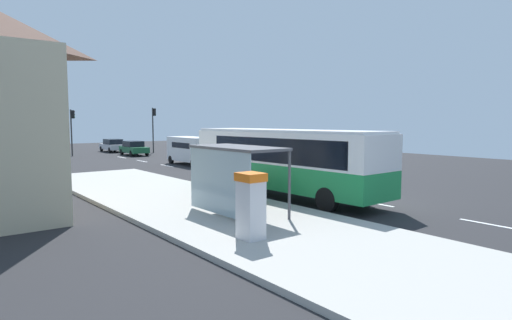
% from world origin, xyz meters
% --- Properties ---
extents(ground_plane, '(56.00, 92.00, 0.04)m').
position_xyz_m(ground_plane, '(0.00, 14.00, -0.02)').
color(ground_plane, '#262628').
extents(sidewalk_platform, '(6.20, 30.00, 0.18)m').
position_xyz_m(sidewalk_platform, '(-6.40, 2.00, 0.09)').
color(sidewalk_platform, '#ADAAA3').
rests_on(sidewalk_platform, ground).
extents(lane_stripe_seg_0, '(0.16, 2.20, 0.01)m').
position_xyz_m(lane_stripe_seg_0, '(0.25, -6.00, 0.01)').
color(lane_stripe_seg_0, silver).
rests_on(lane_stripe_seg_0, ground).
extents(lane_stripe_seg_1, '(0.16, 2.20, 0.01)m').
position_xyz_m(lane_stripe_seg_1, '(0.25, -1.00, 0.01)').
color(lane_stripe_seg_1, silver).
rests_on(lane_stripe_seg_1, ground).
extents(lane_stripe_seg_2, '(0.16, 2.20, 0.01)m').
position_xyz_m(lane_stripe_seg_2, '(0.25, 4.00, 0.01)').
color(lane_stripe_seg_2, silver).
rests_on(lane_stripe_seg_2, ground).
extents(lane_stripe_seg_3, '(0.16, 2.20, 0.01)m').
position_xyz_m(lane_stripe_seg_3, '(0.25, 9.00, 0.01)').
color(lane_stripe_seg_3, silver).
rests_on(lane_stripe_seg_3, ground).
extents(lane_stripe_seg_4, '(0.16, 2.20, 0.01)m').
position_xyz_m(lane_stripe_seg_4, '(0.25, 14.00, 0.01)').
color(lane_stripe_seg_4, silver).
rests_on(lane_stripe_seg_4, ground).
extents(lane_stripe_seg_5, '(0.16, 2.20, 0.01)m').
position_xyz_m(lane_stripe_seg_5, '(0.25, 19.00, 0.01)').
color(lane_stripe_seg_5, silver).
rests_on(lane_stripe_seg_5, ground).
extents(lane_stripe_seg_6, '(0.16, 2.20, 0.01)m').
position_xyz_m(lane_stripe_seg_6, '(0.25, 24.00, 0.01)').
color(lane_stripe_seg_6, silver).
rests_on(lane_stripe_seg_6, ground).
extents(lane_stripe_seg_7, '(0.16, 2.20, 0.01)m').
position_xyz_m(lane_stripe_seg_7, '(0.25, 29.00, 0.01)').
color(lane_stripe_seg_7, silver).
rests_on(lane_stripe_seg_7, ground).
extents(bus, '(2.81, 11.07, 3.21)m').
position_xyz_m(bus, '(-1.71, 2.72, 1.84)').
color(bus, '#1E8C47').
rests_on(bus, ground).
extents(white_van, '(2.14, 5.25, 2.30)m').
position_xyz_m(white_van, '(2.20, 18.40, 1.34)').
color(white_van, white).
rests_on(white_van, ground).
extents(sedan_near, '(2.00, 4.47, 1.52)m').
position_xyz_m(sedan_near, '(2.30, 30.89, 0.79)').
color(sedan_near, '#195933').
rests_on(sedan_near, ground).
extents(sedan_far, '(1.87, 4.42, 1.52)m').
position_xyz_m(sedan_far, '(2.30, 37.26, 0.79)').
color(sedan_far, '#B7B7BC').
rests_on(sedan_far, ground).
extents(ticket_machine, '(0.66, 0.76, 1.94)m').
position_xyz_m(ticket_machine, '(-7.79, -2.68, 1.17)').
color(ticket_machine, silver).
rests_on(ticket_machine, sidewalk_platform).
extents(recycling_bin_yellow, '(0.52, 0.52, 0.95)m').
position_xyz_m(recycling_bin_yellow, '(-4.20, 1.56, 0.66)').
color(recycling_bin_yellow, yellow).
rests_on(recycling_bin_yellow, sidewalk_platform).
extents(recycling_bin_blue, '(0.52, 0.52, 0.95)m').
position_xyz_m(recycling_bin_blue, '(-4.20, 2.26, 0.66)').
color(recycling_bin_blue, blue).
rests_on(recycling_bin_blue, sidewalk_platform).
extents(recycling_bin_red, '(0.52, 0.52, 0.95)m').
position_xyz_m(recycling_bin_red, '(-4.20, 2.96, 0.66)').
color(recycling_bin_red, red).
rests_on(recycling_bin_red, sidewalk_platform).
extents(recycling_bin_orange, '(0.52, 0.52, 0.95)m').
position_xyz_m(recycling_bin_orange, '(-4.20, 3.66, 0.66)').
color(recycling_bin_orange, orange).
rests_on(recycling_bin_orange, sidewalk_platform).
extents(traffic_light_near_side, '(0.49, 0.28, 5.14)m').
position_xyz_m(traffic_light_near_side, '(5.50, 32.82, 3.41)').
color(traffic_light_near_side, '#2D2D2D').
rests_on(traffic_light_near_side, ground).
extents(traffic_light_far_side, '(0.49, 0.28, 4.81)m').
position_xyz_m(traffic_light_far_side, '(-3.10, 33.62, 3.21)').
color(traffic_light_far_side, '#2D2D2D').
rests_on(traffic_light_far_side, ground).
extents(bus_shelter, '(1.80, 4.00, 2.50)m').
position_xyz_m(bus_shelter, '(-6.41, 0.32, 2.10)').
color(bus_shelter, '#4C4C51').
rests_on(bus_shelter, sidewalk_platform).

